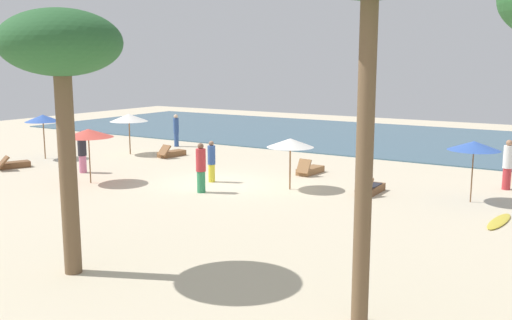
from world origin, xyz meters
The scene contains 18 objects.
ground_plane centered at (0.00, 0.00, 0.00)m, with size 60.00×60.00×0.00m, color beige.
ocean_water centered at (0.00, 17.00, 0.03)m, with size 48.00×16.00×0.06m, color #3D6075.
umbrella_0 centered at (-8.24, 3.61, 1.95)m, with size 1.99×1.99×2.15m.
umbrella_1 centered at (9.41, 2.28, 1.99)m, with size 1.78×1.78×2.16m.
umbrella_2 centered at (-10.85, 0.26, 2.05)m, with size 1.75×1.75×2.24m.
umbrella_3 centered at (3.08, 0.69, 1.81)m, with size 1.80×1.80×1.98m.
umbrella_4 centered at (-4.32, -2.60, 2.03)m, with size 1.99×1.99×2.21m.
lounger_0 centered at (2.33, 3.84, 0.17)m, with size 0.68×1.67×0.74m.
lounger_1 centered at (5.94, 1.72, 0.18)m, with size 0.62×1.69×0.69m.
lounger_2 centered at (-9.93, -2.29, 0.17)m, with size 1.20×1.80×0.67m.
lounger_3 centered at (-5.88, 4.18, 0.17)m, with size 0.82×1.76×0.68m.
person_0 centered at (10.12, 5.11, 0.98)m, with size 0.51×0.51×1.93m.
person_1 centered at (-6.30, -1.26, 0.88)m, with size 0.43×0.43×1.77m.
person_2 centered at (-0.29, 0.19, 0.86)m, with size 0.35×0.35×1.69m.
person_3 centered at (-7.97, 7.09, 0.96)m, with size 0.34×0.34×1.87m.
person_4 centered at (0.51, -1.55, 0.95)m, with size 0.47×0.47×1.88m.
palm_1 centered at (3.07, -9.71, 5.06)m, with size 2.67×2.67×5.99m.
surfboard centered at (10.71, 0.08, 0.04)m, with size 0.59×2.21×0.07m.
Camera 1 is at (13.40, -18.11, 4.83)m, focal length 39.96 mm.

